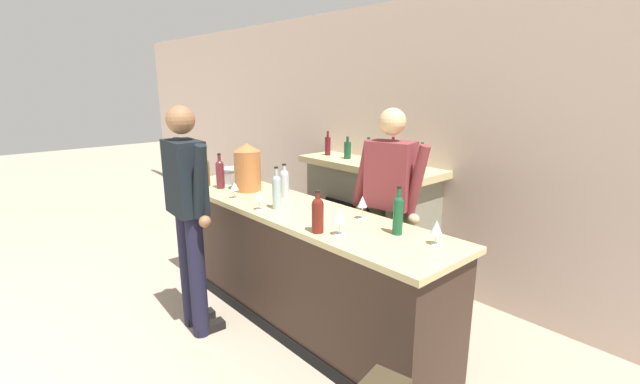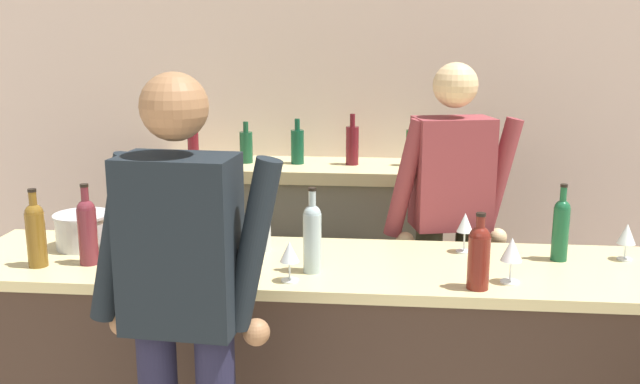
# 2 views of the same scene
# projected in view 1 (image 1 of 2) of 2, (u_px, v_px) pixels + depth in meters

# --- Properties ---
(wall_back_panel) EXTENTS (12.00, 0.07, 2.75)m
(wall_back_panel) POSITION_uv_depth(u_px,v_px,m) (388.00, 142.00, 4.52)
(wall_back_panel) COLOR beige
(wall_back_panel) RESTS_ON ground_plane
(bar_counter) EXTENTS (3.03, 0.70, 1.00)m
(bar_counter) POSITION_uv_depth(u_px,v_px,m) (292.00, 263.00, 3.62)
(bar_counter) COLOR #38281F
(bar_counter) RESTS_ON ground_plane
(fireplace_stone) EXTENTS (1.65, 0.52, 1.48)m
(fireplace_stone) POSITION_uv_depth(u_px,v_px,m) (368.00, 216.00, 4.55)
(fireplace_stone) COLOR gray
(fireplace_stone) RESTS_ON ground_plane
(potted_plant_corner) EXTENTS (0.46, 0.46, 0.70)m
(potted_plant_corner) POSITION_uv_depth(u_px,v_px,m) (211.00, 202.00, 6.30)
(potted_plant_corner) COLOR #8F584A
(potted_plant_corner) RESTS_ON ground_plane
(person_customer) EXTENTS (0.66, 0.32, 1.82)m
(person_customer) POSITION_uv_depth(u_px,v_px,m) (188.00, 212.00, 3.30)
(person_customer) COLOR #1C1B31
(person_customer) RESTS_ON ground_plane
(person_bartender) EXTENTS (0.65, 0.37, 1.80)m
(person_bartender) POSITION_uv_depth(u_px,v_px,m) (389.00, 209.00, 3.43)
(person_bartender) COLOR #44472F
(person_bartender) RESTS_ON ground_plane
(copper_dispenser) EXTENTS (0.25, 0.29, 0.44)m
(copper_dispenser) POSITION_uv_depth(u_px,v_px,m) (247.00, 167.00, 3.97)
(copper_dispenser) COLOR #BC6D3A
(copper_dispenser) RESTS_ON bar_counter
(ice_bucket_steel) EXTENTS (0.25, 0.25, 0.15)m
(ice_bucket_steel) POSITION_uv_depth(u_px,v_px,m) (234.00, 175.00, 4.31)
(ice_bucket_steel) COLOR silver
(ice_bucket_steel) RESTS_ON bar_counter
(wine_bottle_rose_blush) EXTENTS (0.07, 0.07, 0.34)m
(wine_bottle_rose_blush) POSITION_uv_depth(u_px,v_px,m) (277.00, 190.00, 3.39)
(wine_bottle_rose_blush) COLOR #9EB3B8
(wine_bottle_rose_blush) RESTS_ON bar_counter
(wine_bottle_merlot_tall) EXTENTS (0.08, 0.08, 0.30)m
(wine_bottle_merlot_tall) POSITION_uv_depth(u_px,v_px,m) (284.00, 182.00, 3.75)
(wine_bottle_merlot_tall) COLOR #B2BBC2
(wine_bottle_merlot_tall) RESTS_ON bar_counter
(wine_bottle_cabernet_heavy) EXTENTS (0.08, 0.08, 0.32)m
(wine_bottle_cabernet_heavy) POSITION_uv_depth(u_px,v_px,m) (206.00, 171.00, 4.18)
(wine_bottle_cabernet_heavy) COLOR brown
(wine_bottle_cabernet_heavy) RESTS_ON bar_counter
(wine_bottle_burgundy_dark) EXTENTS (0.08, 0.08, 0.29)m
(wine_bottle_burgundy_dark) POSITION_uv_depth(u_px,v_px,m) (318.00, 214.00, 2.85)
(wine_bottle_burgundy_dark) COLOR maroon
(wine_bottle_burgundy_dark) RESTS_ON bar_counter
(wine_bottle_port_short) EXTENTS (0.08, 0.08, 0.34)m
(wine_bottle_port_short) POSITION_uv_depth(u_px,v_px,m) (220.00, 173.00, 4.06)
(wine_bottle_port_short) COLOR maroon
(wine_bottle_port_short) RESTS_ON bar_counter
(wine_bottle_riesling_slim) EXTENTS (0.07, 0.07, 0.33)m
(wine_bottle_riesling_slim) POSITION_uv_depth(u_px,v_px,m) (398.00, 213.00, 2.82)
(wine_bottle_riesling_slim) COLOR #16512F
(wine_bottle_riesling_slim) RESTS_ON bar_counter
(wine_glass_front_right) EXTENTS (0.08, 0.08, 0.18)m
(wine_glass_front_right) POSITION_uv_depth(u_px,v_px,m) (339.00, 217.00, 2.81)
(wine_glass_front_right) COLOR silver
(wine_glass_front_right) RESTS_ON bar_counter
(wine_glass_by_dispenser) EXTENTS (0.08, 0.08, 0.15)m
(wine_glass_by_dispenser) POSITION_uv_depth(u_px,v_px,m) (234.00, 187.00, 3.72)
(wine_glass_by_dispenser) COLOR silver
(wine_glass_by_dispenser) RESTS_ON bar_counter
(wine_glass_back_row) EXTENTS (0.08, 0.08, 0.16)m
(wine_glass_back_row) POSITION_uv_depth(u_px,v_px,m) (259.00, 196.00, 3.38)
(wine_glass_back_row) COLOR silver
(wine_glass_back_row) RESTS_ON bar_counter
(wine_glass_front_left) EXTENTS (0.07, 0.07, 0.18)m
(wine_glass_front_left) POSITION_uv_depth(u_px,v_px,m) (362.00, 203.00, 3.15)
(wine_glass_front_left) COLOR silver
(wine_glass_front_left) RESTS_ON bar_counter
(wine_glass_near_bucket) EXTENTS (0.08, 0.08, 0.16)m
(wine_glass_near_bucket) POSITION_uv_depth(u_px,v_px,m) (436.00, 228.00, 2.65)
(wine_glass_near_bucket) COLOR silver
(wine_glass_near_bucket) RESTS_ON bar_counter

